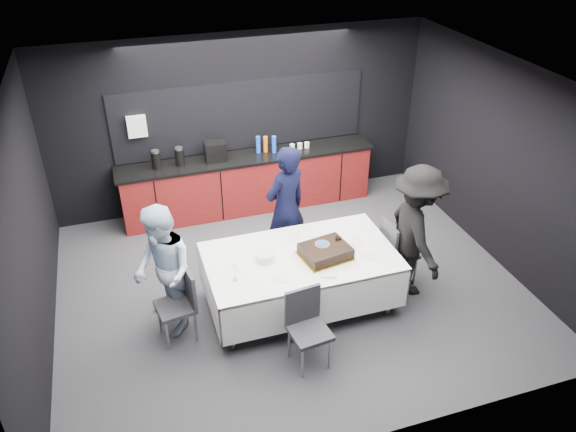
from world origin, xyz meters
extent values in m
plane|color=#3C3C41|center=(0.00, 0.00, 0.00)|extent=(6.00, 6.00, 0.00)
cube|color=white|center=(0.00, 0.00, 2.80)|extent=(6.00, 5.00, 0.04)
cube|color=black|center=(0.00, 2.50, 1.40)|extent=(6.00, 0.04, 2.80)
cube|color=black|center=(0.00, -2.50, 1.40)|extent=(6.00, 0.04, 2.80)
cube|color=black|center=(-3.00, 0.00, 1.40)|extent=(0.04, 5.00, 2.80)
cube|color=black|center=(3.00, 0.00, 1.40)|extent=(0.04, 5.00, 2.80)
cube|color=#630F0F|center=(0.00, 2.20, 0.45)|extent=(4.00, 0.60, 0.90)
cube|color=black|center=(0.00, 2.20, 0.92)|extent=(4.10, 0.64, 0.04)
cube|color=black|center=(0.00, 2.48, 1.50)|extent=(4.00, 0.03, 1.10)
cube|color=white|center=(-1.60, 2.43, 1.55)|extent=(0.28, 0.12, 0.32)
cylinder|color=black|center=(-1.40, 2.20, 1.07)|extent=(0.14, 0.14, 0.26)
cylinder|color=black|center=(-1.05, 2.20, 1.07)|extent=(0.14, 0.14, 0.26)
cube|color=black|center=(-0.50, 2.20, 1.09)|extent=(0.32, 0.24, 0.30)
cylinder|color=blue|center=(0.20, 2.25, 1.08)|extent=(0.07, 0.07, 0.28)
cylinder|color=orange|center=(0.32, 2.25, 1.07)|extent=(0.07, 0.07, 0.26)
cylinder|color=blue|center=(0.44, 2.18, 1.08)|extent=(0.07, 0.07, 0.28)
cylinder|color=white|center=(0.75, 2.20, 0.98)|extent=(0.08, 0.08, 0.09)
cylinder|color=white|center=(0.88, 2.20, 0.98)|extent=(0.08, 0.08, 0.09)
cylinder|color=white|center=(1.00, 2.20, 0.98)|extent=(0.08, 0.08, 0.09)
cylinder|color=#99999E|center=(-1.40, 2.20, 1.21)|extent=(0.12, 0.12, 0.03)
cylinder|color=#99999E|center=(-1.05, 2.20, 1.21)|extent=(0.12, 0.12, 0.03)
cylinder|color=#99999E|center=(-1.00, -0.90, 0.38)|extent=(0.06, 0.06, 0.75)
cylinder|color=#99999E|center=(-1.00, 0.10, 0.38)|extent=(0.06, 0.06, 0.75)
cylinder|color=#99999E|center=(1.00, -0.90, 0.38)|extent=(0.06, 0.06, 0.75)
cylinder|color=#99999E|center=(1.00, 0.10, 0.38)|extent=(0.06, 0.06, 0.75)
cube|color=white|center=(0.00, -0.40, 0.76)|extent=(2.32, 1.32, 0.04)
cube|color=white|center=(0.00, -1.05, 0.49)|extent=(2.32, 0.02, 0.55)
cube|color=white|center=(0.00, 0.25, 0.49)|extent=(2.32, 0.02, 0.55)
cube|color=white|center=(-1.15, -0.40, 0.49)|extent=(0.02, 1.32, 0.55)
cube|color=white|center=(1.15, -0.40, 0.49)|extent=(0.02, 1.32, 0.55)
cube|color=yellow|center=(0.28, -0.51, 0.79)|extent=(0.67, 0.58, 0.01)
cube|color=black|center=(0.28, -0.51, 0.85)|extent=(0.62, 0.53, 0.12)
cube|color=black|center=(0.28, -0.51, 0.92)|extent=(0.62, 0.53, 0.01)
cylinder|color=#D75D12|center=(0.26, -0.45, 0.93)|extent=(0.18, 0.18, 0.00)
cylinder|color=#164FA9|center=(0.26, -0.45, 0.93)|extent=(0.15, 0.15, 0.01)
sphere|color=black|center=(0.46, -0.39, 0.94)|extent=(0.04, 0.04, 0.04)
sphere|color=black|center=(0.48, -0.43, 0.94)|extent=(0.04, 0.04, 0.04)
sphere|color=black|center=(0.44, -0.43, 0.94)|extent=(0.04, 0.04, 0.04)
cylinder|color=white|center=(-0.44, -0.35, 0.83)|extent=(0.24, 0.24, 0.10)
cylinder|color=white|center=(-0.35, -0.76, 0.78)|extent=(0.20, 0.20, 0.01)
cylinder|color=white|center=(0.73, -0.34, 0.78)|extent=(0.22, 0.22, 0.01)
cylinder|color=white|center=(0.78, -0.66, 0.78)|extent=(0.20, 0.20, 0.01)
cylinder|color=white|center=(0.03, -0.02, 0.78)|extent=(0.21, 0.21, 0.01)
cube|color=white|center=(0.18, -0.88, 0.79)|extent=(0.20, 0.16, 0.03)
cylinder|color=white|center=(-0.87, -0.63, 0.78)|extent=(0.06, 0.06, 0.00)
cylinder|color=white|center=(-0.87, -0.63, 0.84)|extent=(0.01, 0.01, 0.12)
cylinder|color=white|center=(-0.87, -0.63, 0.95)|extent=(0.05, 0.05, 0.10)
cube|color=#303035|center=(-1.57, -0.49, 0.45)|extent=(0.48, 0.48, 0.05)
cube|color=#303035|center=(-1.38, -0.46, 0.70)|extent=(0.11, 0.42, 0.45)
cylinder|color=#99999E|center=(-1.76, -0.35, 0.22)|extent=(0.03, 0.03, 0.44)
cylinder|color=#99999E|center=(-1.71, -0.69, 0.22)|extent=(0.03, 0.03, 0.44)
cylinder|color=#99999E|center=(-1.43, -0.30, 0.22)|extent=(0.03, 0.03, 0.44)
cylinder|color=#99999E|center=(-1.38, -0.63, 0.22)|extent=(0.03, 0.03, 0.44)
cube|color=#303035|center=(1.43, -0.30, 0.45)|extent=(0.43, 0.43, 0.05)
cube|color=#303035|center=(1.24, -0.31, 0.70)|extent=(0.06, 0.42, 0.45)
cylinder|color=#99999E|center=(1.61, -0.46, 0.22)|extent=(0.03, 0.03, 0.44)
cylinder|color=#99999E|center=(1.59, -0.12, 0.22)|extent=(0.03, 0.03, 0.44)
cylinder|color=#99999E|center=(1.27, -0.48, 0.22)|extent=(0.03, 0.03, 0.44)
cylinder|color=#99999E|center=(1.25, -0.14, 0.22)|extent=(0.03, 0.03, 0.44)
cube|color=#303035|center=(-0.22, -1.37, 0.45)|extent=(0.47, 0.47, 0.05)
cube|color=#303035|center=(-0.25, -1.18, 0.70)|extent=(0.42, 0.09, 0.45)
cylinder|color=#99999E|center=(-0.37, -1.56, 0.22)|extent=(0.03, 0.03, 0.44)
cylinder|color=#99999E|center=(-0.04, -1.52, 0.22)|extent=(0.03, 0.03, 0.44)
cylinder|color=#99999E|center=(-0.41, -1.22, 0.22)|extent=(0.03, 0.03, 0.44)
cylinder|color=#99999E|center=(-0.08, -1.18, 0.22)|extent=(0.03, 0.03, 0.44)
imported|color=black|center=(0.10, 0.52, 0.90)|extent=(0.77, 0.65, 1.81)
imported|color=silver|center=(-1.64, -0.29, 0.83)|extent=(0.79, 0.93, 1.67)
imported|color=black|center=(1.49, -0.52, 0.90)|extent=(0.77, 1.21, 1.80)
camera|label=1|loc=(-1.86, -5.64, 4.77)|focal=35.00mm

